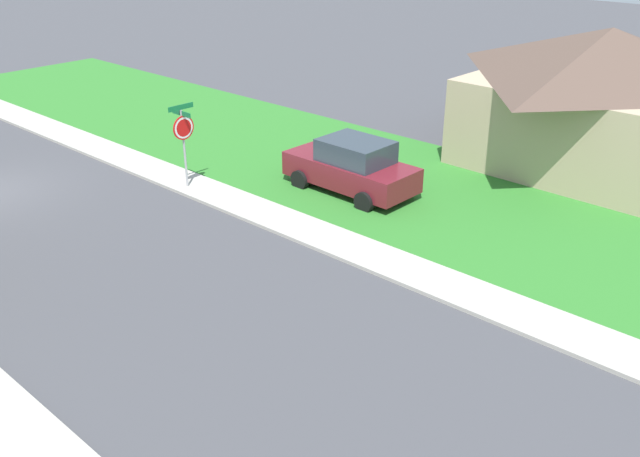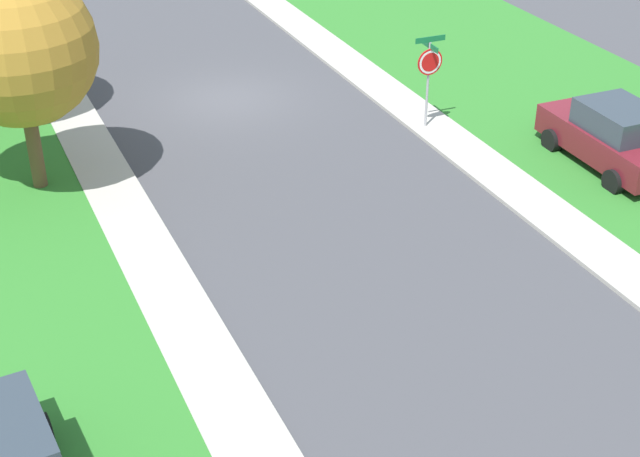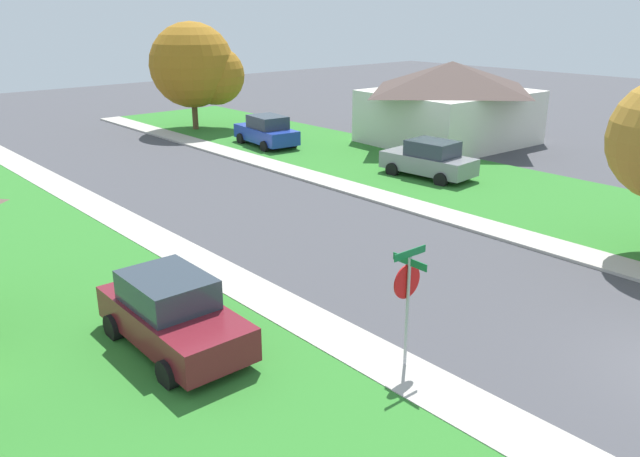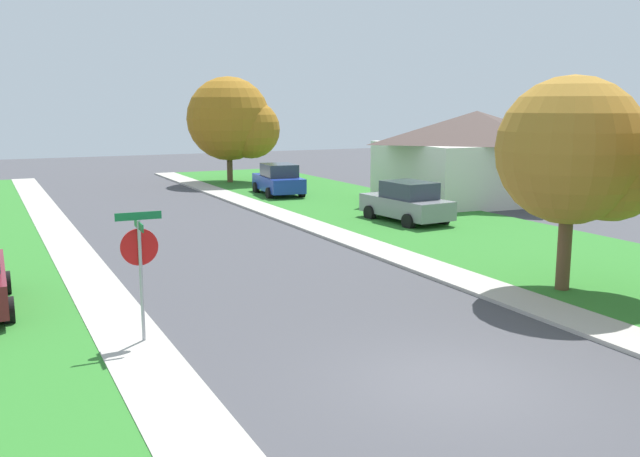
{
  "view_description": "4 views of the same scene",
  "coord_description": "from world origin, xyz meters",
  "px_view_note": "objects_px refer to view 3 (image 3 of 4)",
  "views": [
    {
      "loc": [
        8.02,
        21.44,
        8.35
      ],
      "look_at": [
        -2.9,
        11.56,
        1.4
      ],
      "focal_mm": 38.86,
      "sensor_mm": 36.0,
      "label": 1
    },
    {
      "loc": [
        8.46,
        26.01,
        11.29
      ],
      "look_at": [
        1.61,
        10.58,
        1.4
      ],
      "focal_mm": 52.92,
      "sensor_mm": 36.0,
      "label": 2
    },
    {
      "loc": [
        -13.81,
        -3.42,
        7.42
      ],
      "look_at": [
        -2.38,
        9.55,
        1.4
      ],
      "focal_mm": 35.69,
      "sensor_mm": 36.0,
      "label": 3
    },
    {
      "loc": [
        -7.23,
        -9.34,
        4.86
      ],
      "look_at": [
        1.36,
        7.99,
        1.4
      ],
      "focal_mm": 38.66,
      "sensor_mm": 36.0,
      "label": 4
    }
  ],
  "objects_px": {
    "tree_sidewalk_mid": "(198,68)",
    "house_right_setback": "(450,102)",
    "car_maroon_driveway_right": "(172,314)",
    "stop_sign_far_corner": "(407,289)",
    "car_blue_kerbside_mid": "(267,131)",
    "car_grey_across_road": "(429,160)"
  },
  "relations": [
    {
      "from": "tree_sidewalk_mid",
      "to": "house_right_setback",
      "type": "distance_m",
      "value": 15.61
    },
    {
      "from": "car_maroon_driveway_right",
      "to": "house_right_setback",
      "type": "distance_m",
      "value": 25.82
    },
    {
      "from": "stop_sign_far_corner",
      "to": "car_blue_kerbside_mid",
      "type": "height_order",
      "value": "stop_sign_far_corner"
    },
    {
      "from": "car_maroon_driveway_right",
      "to": "car_grey_across_road",
      "type": "height_order",
      "value": "same"
    },
    {
      "from": "stop_sign_far_corner",
      "to": "tree_sidewalk_mid",
      "type": "distance_m",
      "value": 30.05
    },
    {
      "from": "car_grey_across_road",
      "to": "tree_sidewalk_mid",
      "type": "distance_m",
      "value": 17.76
    },
    {
      "from": "car_blue_kerbside_mid",
      "to": "house_right_setback",
      "type": "distance_m",
      "value": 10.53
    },
    {
      "from": "car_maroon_driveway_right",
      "to": "car_grey_across_road",
      "type": "distance_m",
      "value": 17.52
    },
    {
      "from": "tree_sidewalk_mid",
      "to": "car_blue_kerbside_mid",
      "type": "bearing_deg",
      "value": -89.87
    },
    {
      "from": "stop_sign_far_corner",
      "to": "car_blue_kerbside_mid",
      "type": "distance_m",
      "value": 23.79
    },
    {
      "from": "stop_sign_far_corner",
      "to": "car_grey_across_road",
      "type": "xyz_separation_m",
      "value": [
        13.13,
        10.13,
        -1.01
      ]
    },
    {
      "from": "car_blue_kerbside_mid",
      "to": "car_grey_across_road",
      "type": "xyz_separation_m",
      "value": [
        1.35,
        -10.51,
        0.0
      ]
    },
    {
      "from": "car_blue_kerbside_mid",
      "to": "tree_sidewalk_mid",
      "type": "distance_m",
      "value": 7.56
    },
    {
      "from": "car_maroon_driveway_right",
      "to": "house_right_setback",
      "type": "relative_size",
      "value": 0.46
    },
    {
      "from": "car_maroon_driveway_right",
      "to": "car_grey_across_road",
      "type": "bearing_deg",
      "value": 20.26
    },
    {
      "from": "car_blue_kerbside_mid",
      "to": "car_grey_across_road",
      "type": "height_order",
      "value": "same"
    },
    {
      "from": "car_grey_across_road",
      "to": "house_right_setback",
      "type": "xyz_separation_m",
      "value": [
        7.11,
        4.43,
        1.5
      ]
    },
    {
      "from": "car_grey_across_road",
      "to": "tree_sidewalk_mid",
      "type": "height_order",
      "value": "tree_sidewalk_mid"
    },
    {
      "from": "house_right_setback",
      "to": "tree_sidewalk_mid",
      "type": "bearing_deg",
      "value": 123.08
    },
    {
      "from": "car_maroon_driveway_right",
      "to": "stop_sign_far_corner",
      "type": "bearing_deg",
      "value": -50.91
    },
    {
      "from": "stop_sign_far_corner",
      "to": "car_grey_across_road",
      "type": "distance_m",
      "value": 16.61
    },
    {
      "from": "stop_sign_far_corner",
      "to": "car_maroon_driveway_right",
      "type": "xyz_separation_m",
      "value": [
        -3.3,
        4.07,
        -1.01
      ]
    }
  ]
}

